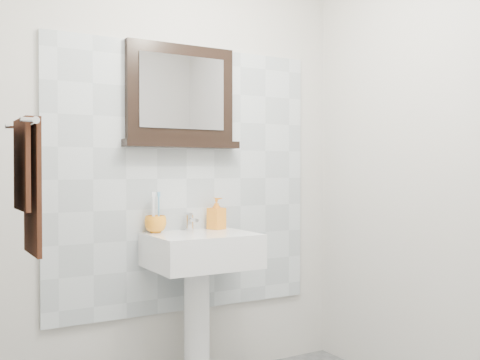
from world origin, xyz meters
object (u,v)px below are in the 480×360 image
(hand_towel, at_px, (28,176))
(pedestal_sink, at_px, (200,267))
(toothbrush_cup, at_px, (155,224))
(framed_mirror, at_px, (181,99))
(soap_dispenser, at_px, (216,213))

(hand_towel, bearing_deg, pedestal_sink, 18.21)
(pedestal_sink, bearing_deg, hand_towel, -161.79)
(toothbrush_cup, height_order, framed_mirror, framed_mirror)
(soap_dispenser, xyz_separation_m, hand_towel, (-1.10, -0.45, 0.23))
(toothbrush_cup, xyz_separation_m, soap_dispenser, (0.37, 0.00, 0.04))
(pedestal_sink, bearing_deg, toothbrush_cup, 145.05)
(toothbrush_cup, relative_size, framed_mirror, 0.17)
(toothbrush_cup, height_order, hand_towel, hand_towel)
(toothbrush_cup, distance_m, soap_dispenser, 0.38)
(soap_dispenser, relative_size, framed_mirror, 0.27)
(toothbrush_cup, distance_m, framed_mirror, 0.71)
(pedestal_sink, height_order, framed_mirror, framed_mirror)
(framed_mirror, relative_size, hand_towel, 1.23)
(pedestal_sink, distance_m, soap_dispenser, 0.35)
(soap_dispenser, xyz_separation_m, framed_mirror, (-0.20, 0.05, 0.65))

